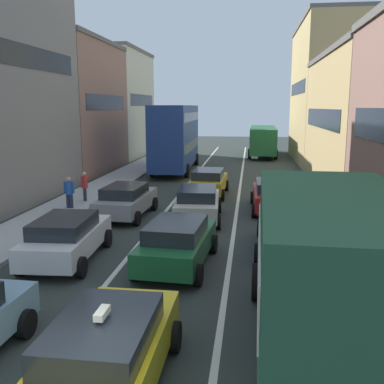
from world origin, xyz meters
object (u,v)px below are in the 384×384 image
Objects in this scene: bus_mid_queue_primary at (176,135)px; pedestrian_near_kerb at (85,186)px; sedan_left_lane_third at (126,200)px; bus_far_queue_secondary at (263,139)px; taxi_centre_lane_front at (107,352)px; pedestrian_mid_sidewalk at (69,192)px; removalist_box_truck at (325,271)px; wagon_left_lane_second at (67,237)px; sedan_centre_lane_second at (177,242)px; hatchback_centre_lane_third at (198,203)px; sedan_right_lane_behind_truck at (286,229)px; coupe_centre_lane_fourth at (208,181)px; wagon_right_lane_far at (273,195)px.

bus_mid_queue_primary is 6.36× the size of pedestrian_near_kerb.
sedan_left_lane_third is 0.41× the size of bus_far_queue_secondary.
taxi_centre_lane_front is 2.59× the size of pedestrian_mid_sidewalk.
wagon_left_lane_second is (-7.27, 5.15, -1.18)m from removalist_box_truck.
sedan_centre_lane_second is 10.56m from pedestrian_near_kerb.
bus_mid_queue_primary reaches higher than wagon_left_lane_second.
sedan_left_lane_third is at bearing 112.31° from pedestrian_near_kerb.
sedan_right_lane_behind_truck is (3.55, -3.77, 0.00)m from hatchback_centre_lane_third.
wagon_left_lane_second is 0.42× the size of bus_far_queue_secondary.
hatchback_centre_lane_third is (-0.05, 5.79, 0.00)m from sedan_centre_lane_second.
pedestrian_mid_sidewalk is (-9.92, 4.77, 0.15)m from sedan_right_lane_behind_truck.
bus_mid_queue_primary reaches higher than sedan_centre_lane_second.
coupe_centre_lane_fourth is at bearing -2.74° from hatchback_centre_lane_third.
bus_far_queue_secondary is (-0.17, 37.88, -0.21)m from removalist_box_truck.
bus_far_queue_secondary is at bearing -15.42° from wagon_left_lane_second.
bus_far_queue_secondary is at bearing 159.73° from pedestrian_mid_sidewalk.
coupe_centre_lane_fourth is 10.05m from bus_mid_queue_primary.
sedan_left_lane_third and coupe_centre_lane_fourth have the same top height.
bus_mid_queue_primary is (-3.50, 14.88, 2.03)m from hatchback_centre_lane_third.
removalist_box_truck is 4.67× the size of pedestrian_mid_sidewalk.
removalist_box_truck is 26.78m from bus_mid_queue_primary.
removalist_box_truck is at bearing -145.60° from sedan_left_lane_third.
sedan_centre_lane_second is at bearing 156.38° from wagon_right_lane_far.
sedan_left_lane_third is at bearing 33.06° from sedan_centre_lane_second.
wagon_left_lane_second is 2.65× the size of pedestrian_mid_sidewalk.
wagon_right_lane_far is 0.41× the size of bus_far_queue_secondary.
pedestrian_mid_sidewalk is at bearing 18.98° from wagon_left_lane_second.
coupe_centre_lane_fourth is 2.62× the size of pedestrian_near_kerb.
hatchback_centre_lane_third is at bearing 45.86° from sedan_right_lane_behind_truck.
wagon_left_lane_second is 1.00× the size of sedan_right_lane_behind_truck.
bus_mid_queue_primary is 14.30m from pedestrian_mid_sidewalk.
sedan_right_lane_behind_truck is 0.41× the size of bus_mid_queue_primary.
hatchback_centre_lane_third and sedan_right_lane_behind_truck have the same top height.
pedestrian_near_kerb is (-6.29, 8.48, 0.15)m from sedan_centre_lane_second.
pedestrian_mid_sidewalk is (-6.37, 1.00, 0.15)m from hatchback_centre_lane_third.
pedestrian_mid_sidewalk is at bearing 66.89° from sedan_right_lane_behind_truck.
removalist_box_truck reaches higher than sedan_left_lane_third.
wagon_left_lane_second is at bearing 80.11° from pedestrian_near_kerb.
sedan_left_lane_third is at bearing 166.62° from bus_far_queue_secondary.
wagon_left_lane_second is (-3.66, 0.04, 0.00)m from sedan_centre_lane_second.
sedan_centre_lane_second is 5.79m from hatchback_centre_lane_third.
sedan_centre_lane_second and coupe_centre_lane_fourth have the same top height.
sedan_right_lane_behind_truck is 1.01× the size of wagon_right_lane_far.
sedan_left_lane_third is 27.66m from bus_far_queue_secondary.
bus_mid_queue_primary is 14.01m from bus_far_queue_secondary.
sedan_right_lane_behind_truck is (7.16, 1.99, 0.00)m from wagon_left_lane_second.
bus_mid_queue_primary reaches higher than hatchback_centre_lane_third.
wagon_right_lane_far is (-0.29, 13.16, -1.18)m from removalist_box_truck.
pedestrian_mid_sidewalk is at bearing 127.92° from coupe_centre_lane_fourth.
wagon_right_lane_far is (6.68, 2.07, 0.00)m from sedan_left_lane_third.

